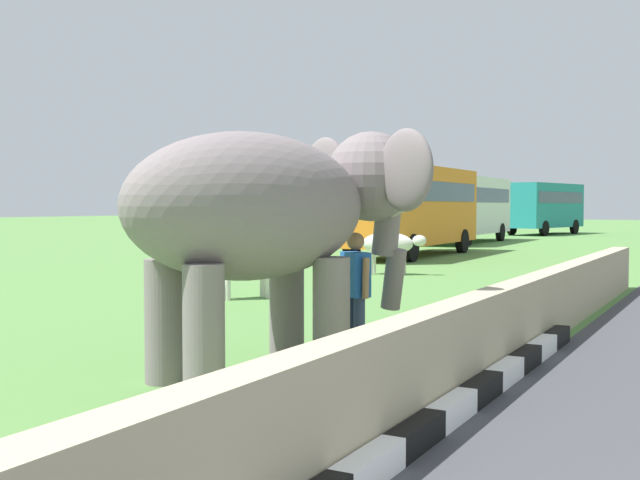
# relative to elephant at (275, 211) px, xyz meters

# --- Properties ---
(barrier_parapet) EXTENTS (28.00, 0.36, 1.00)m
(barrier_parapet) POSITION_rel_elephant_xyz_m (-1.77, -2.22, -1.44)
(barrier_parapet) COLOR tan
(barrier_parapet) RESTS_ON ground_plane
(elephant) EXTENTS (4.04, 3.21, 2.96)m
(elephant) POSITION_rel_elephant_xyz_m (0.00, 0.00, 0.00)
(elephant) COLOR slate
(elephant) RESTS_ON ground_plane
(person_handler) EXTENTS (0.44, 0.59, 1.66)m
(person_handler) POSITION_rel_elephant_xyz_m (1.34, -0.40, -1.02)
(person_handler) COLOR navy
(person_handler) RESTS_ON ground_plane
(bus_orange) EXTENTS (9.50, 2.72, 3.50)m
(bus_orange) POSITION_rel_elephant_xyz_m (20.95, 6.77, 0.14)
(bus_orange) COLOR orange
(bus_orange) RESTS_ON ground_plane
(bus_white) EXTENTS (10.02, 2.73, 3.50)m
(bus_white) POSITION_rel_elephant_xyz_m (32.48, 8.40, 0.14)
(bus_white) COLOR silver
(bus_white) RESTS_ON ground_plane
(bus_teal) EXTENTS (8.28, 3.99, 3.50)m
(bus_teal) POSITION_rel_elephant_xyz_m (46.86, 7.41, 0.13)
(bus_teal) COLOR teal
(bus_teal) RESTS_ON ground_plane
(cow_near) EXTENTS (1.75, 1.49, 1.23)m
(cow_near) POSITION_rel_elephant_xyz_m (6.11, 4.63, -1.07)
(cow_near) COLOR beige
(cow_near) RESTS_ON ground_plane
(cow_mid) EXTENTS (0.87, 1.93, 1.23)m
(cow_mid) POSITION_rel_elephant_xyz_m (12.97, 4.21, -1.07)
(cow_mid) COLOR beige
(cow_mid) RESTS_ON ground_plane
(hill_east) EXTENTS (27.43, 21.94, 12.88)m
(hill_east) POSITION_rel_elephant_xyz_m (51.23, 24.06, -1.94)
(hill_east) COLOR #717A55
(hill_east) RESTS_ON ground_plane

